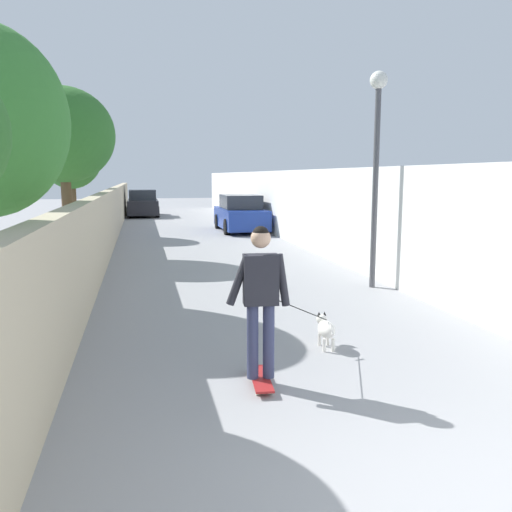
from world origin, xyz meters
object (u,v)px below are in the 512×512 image
at_px(person_skateboarder, 261,290).
at_px(dog, 325,328).
at_px(tree_left_far, 63,135).
at_px(car_near, 241,214).
at_px(car_far, 143,204).
at_px(tree_left_near, 70,151).
at_px(skateboard, 261,379).
at_px(lamp_post, 377,142).

height_order(person_skateboarder, dog, person_skateboarder).
bearing_deg(dog, tree_left_far, 25.95).
bearing_deg(car_near, car_far, 22.93).
height_order(tree_left_near, person_skateboarder, tree_left_near).
bearing_deg(tree_left_far, skateboard, -162.09).
height_order(tree_left_near, car_far, tree_left_near).
bearing_deg(tree_left_far, dog, -154.05).
xyz_separation_m(tree_left_near, skateboard, (-16.19, -3.85, -3.22)).
bearing_deg(car_far, tree_left_near, 164.57).
bearing_deg(dog, tree_left_near, 18.29).
bearing_deg(car_near, lamp_post, -177.10).
height_order(person_skateboarder, car_far, person_skateboarder).
height_order(tree_left_far, person_skateboarder, tree_left_far).
bearing_deg(dog, car_far, 5.27).
bearing_deg(tree_left_far, car_near, -44.43).
height_order(lamp_post, car_far, lamp_post).
relative_size(skateboard, person_skateboarder, 0.48).
relative_size(dog, car_far, 0.34).
distance_m(tree_left_far, person_skateboarder, 10.96).
distance_m(car_near, car_far, 10.32).
height_order(dog, car_far, car_far).
relative_size(tree_left_near, car_near, 1.15).
height_order(tree_left_far, skateboard, tree_left_far).
distance_m(dog, car_far, 25.02).
xyz_separation_m(lamp_post, person_skateboarder, (-4.63, 3.47, -1.92)).
relative_size(tree_left_near, tree_left_far, 1.01).
bearing_deg(car_far, person_skateboarder, -177.46).
relative_size(tree_left_far, car_near, 1.14).
relative_size(tree_left_far, person_skateboarder, 2.79).
height_order(tree_left_near, dog, tree_left_near).
bearing_deg(car_far, dog, -174.73).
xyz_separation_m(dog, car_near, (15.41, -1.72, 0.44)).
distance_m(person_skateboarder, car_far, 26.00).
height_order(tree_left_near, skateboard, tree_left_near).
bearing_deg(person_skateboarder, car_far, 2.54).
relative_size(person_skateboarder, dog, 1.24).
xyz_separation_m(skateboard, dog, (1.06, -1.15, 0.21)).
relative_size(skateboard, car_near, 0.20).
relative_size(dog, car_near, 0.33).
bearing_deg(tree_left_near, car_near, -87.56).
xyz_separation_m(tree_left_near, car_near, (0.29, -6.72, -2.57)).
xyz_separation_m(lamp_post, car_far, (21.34, 4.62, -2.29)).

